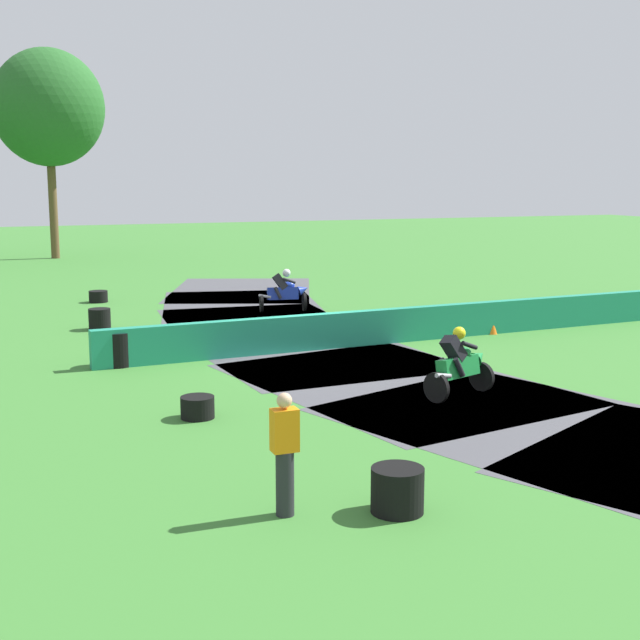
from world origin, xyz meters
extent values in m
plane|color=#38752D|center=(0.00, 0.00, 0.00)|extent=(120.00, 120.00, 0.00)
cube|color=#47474C|center=(1.90, 11.89, 0.00)|extent=(7.51, 8.82, 0.01)
cube|color=#47474C|center=(0.73, 8.03, 0.00)|extent=(6.73, 8.43, 0.01)
cube|color=#47474C|center=(0.11, 4.04, 0.00)|extent=(5.83, 7.88, 0.01)
cube|color=#47474C|center=(0.04, 0.00, 0.00)|extent=(5.59, 7.72, 0.01)
cube|color=#47474C|center=(0.53, -4.01, 0.00)|extent=(6.53, 8.31, 0.01)
cube|color=#47474C|center=(1.57, -7.91, 0.00)|extent=(7.34, 8.74, 0.01)
cube|color=#1E8466|center=(4.96, 0.26, 0.45)|extent=(20.50, 1.38, 0.90)
cylinder|color=black|center=(2.26, 5.97, 0.30)|extent=(0.23, 0.69, 0.68)
cylinder|color=black|center=(0.89, 6.26, 0.30)|extent=(0.23, 0.69, 0.68)
cube|color=#1E38B2|center=(1.58, 6.16, 0.59)|extent=(1.05, 0.54, 0.44)
ellipsoid|color=#1E38B2|center=(1.77, 6.16, 0.85)|extent=(0.50, 0.40, 0.28)
cone|color=#1E38B2|center=(2.25, 6.04, 0.71)|extent=(0.44, 0.42, 0.45)
cylinder|color=#B2B2B7|center=(0.97, 6.16, 0.53)|extent=(0.42, 0.19, 0.17)
cube|color=#28282D|center=(1.52, 6.23, 0.97)|extent=(0.54, 0.44, 0.60)
sphere|color=white|center=(1.74, 6.23, 1.25)|extent=(0.26, 0.26, 0.26)
cylinder|color=#28282D|center=(1.83, 6.35, 0.97)|extent=(0.43, 0.20, 0.24)
cylinder|color=#28282D|center=(1.75, 6.01, 1.02)|extent=(0.43, 0.20, 0.24)
cylinder|color=#28282D|center=(1.45, 6.38, 0.59)|extent=(0.28, 0.21, 0.42)
cylinder|color=#28282D|center=(1.37, 6.03, 0.64)|extent=(0.28, 0.21, 0.42)
cylinder|color=black|center=(1.90, -5.25, 0.30)|extent=(0.32, 0.68, 0.69)
cylinder|color=black|center=(0.59, -5.73, 0.30)|extent=(0.32, 0.68, 0.69)
cube|color=#198438|center=(1.23, -5.44, 0.59)|extent=(1.06, 0.66, 0.44)
ellipsoid|color=#198438|center=(1.38, -5.34, 0.85)|extent=(0.52, 0.45, 0.28)
cone|color=#198438|center=(1.86, -5.19, 0.71)|extent=(0.49, 0.42, 0.45)
cylinder|color=#B2B2B7|center=(0.71, -5.77, 0.53)|extent=(0.41, 0.23, 0.17)
cube|color=black|center=(1.13, -5.41, 0.97)|extent=(0.58, 0.40, 0.60)
sphere|color=yellow|center=(1.32, -5.29, 1.25)|extent=(0.26, 0.26, 0.26)
cylinder|color=black|center=(1.33, -5.14, 0.97)|extent=(0.43, 0.22, 0.24)
cylinder|color=black|center=(1.45, -5.48, 1.02)|extent=(0.43, 0.22, 0.24)
cylinder|color=black|center=(1.00, -5.33, 0.58)|extent=(0.31, 0.15, 0.42)
cylinder|color=black|center=(1.12, -5.67, 0.64)|extent=(0.31, 0.15, 0.42)
cylinder|color=black|center=(-3.70, 10.55, 0.10)|extent=(0.64, 0.64, 0.20)
cylinder|color=black|center=(-3.70, 10.55, 0.30)|extent=(0.64, 0.64, 0.20)
cylinder|color=black|center=(-4.38, 5.00, 0.10)|extent=(0.62, 0.62, 0.20)
cylinder|color=black|center=(-4.38, 5.00, 0.30)|extent=(0.62, 0.62, 0.20)
cylinder|color=black|center=(-4.38, 5.00, 0.50)|extent=(0.62, 0.62, 0.20)
cylinder|color=black|center=(-4.64, -0.08, 0.10)|extent=(0.72, 0.72, 0.20)
cylinder|color=black|center=(-4.64, -0.08, 0.30)|extent=(0.72, 0.72, 0.20)
cylinder|color=black|center=(-4.64, -0.08, 0.50)|extent=(0.72, 0.72, 0.20)
cylinder|color=black|center=(-4.64, -0.08, 0.70)|extent=(0.72, 0.72, 0.20)
cylinder|color=black|center=(-3.98, -5.08, 0.10)|extent=(0.62, 0.62, 0.20)
cylinder|color=black|center=(-3.98, -5.08, 0.30)|extent=(0.62, 0.62, 0.20)
cylinder|color=black|center=(-2.62, -10.42, 0.10)|extent=(0.70, 0.70, 0.20)
cylinder|color=black|center=(-2.62, -10.42, 0.30)|extent=(0.70, 0.70, 0.20)
cylinder|color=black|center=(-2.62, -10.42, 0.50)|extent=(0.70, 0.70, 0.20)
cylinder|color=#232328|center=(-4.02, -9.97, 0.43)|extent=(0.24, 0.24, 0.86)
cube|color=orange|center=(-4.02, -9.97, 1.14)|extent=(0.34, 0.22, 0.56)
sphere|color=tan|center=(-4.02, -9.97, 1.53)|extent=(0.20, 0.20, 0.20)
cone|color=orange|center=(5.68, 0.21, 0.22)|extent=(0.28, 0.28, 0.44)
cylinder|color=brown|center=(-3.63, 28.15, 2.71)|extent=(0.44, 0.44, 5.42)
ellipsoid|color=#235B23|center=(-3.63, 28.15, 7.87)|extent=(5.78, 5.78, 6.07)
camera|label=1|loc=(-7.53, -20.03, 4.34)|focal=48.55mm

